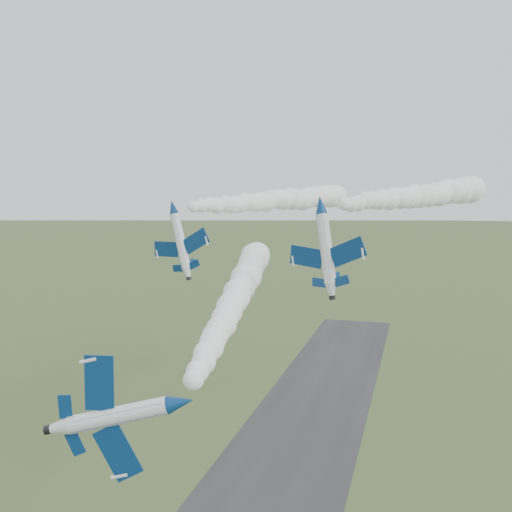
# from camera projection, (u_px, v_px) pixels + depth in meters

# --- Properties ---
(runway) EXTENTS (24.00, 260.00, 0.04)m
(runway) POSITION_uv_depth(u_px,v_px,m) (265.00, 502.00, 87.52)
(runway) COLOR #29292C
(runway) RESTS_ON ground
(jet_lead) EXTENTS (4.09, 12.06, 9.74)m
(jet_lead) POSITION_uv_depth(u_px,v_px,m) (181.00, 403.00, 43.18)
(jet_lead) COLOR white
(smoke_trail_jet_lead) EXTENTS (17.37, 60.75, 4.76)m
(smoke_trail_jet_lead) POSITION_uv_depth(u_px,v_px,m) (237.00, 294.00, 76.11)
(smoke_trail_jet_lead) COLOR white
(jet_pair_left) EXTENTS (9.27, 11.19, 3.42)m
(jet_pair_left) POSITION_uv_depth(u_px,v_px,m) (172.00, 207.00, 77.93)
(jet_pair_left) COLOR white
(smoke_trail_jet_pair_left) EXTENTS (18.66, 57.52, 4.85)m
(smoke_trail_jet_pair_left) POSITION_uv_depth(u_px,v_px,m) (280.00, 200.00, 104.99)
(smoke_trail_jet_pair_left) COLOR white
(jet_pair_right) EXTENTS (11.01, 12.80, 3.57)m
(jet_pair_right) POSITION_uv_depth(u_px,v_px,m) (320.00, 204.00, 72.15)
(jet_pair_right) COLOR white
(smoke_trail_jet_pair_right) EXTENTS (26.38, 55.23, 5.09)m
(smoke_trail_jet_pair_right) POSITION_uv_depth(u_px,v_px,m) (422.00, 195.00, 96.90)
(smoke_trail_jet_pair_right) COLOR white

